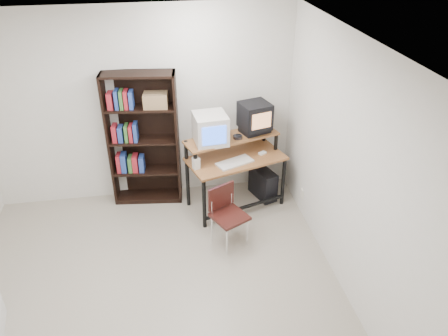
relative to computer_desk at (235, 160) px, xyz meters
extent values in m
cube|color=#A39987|center=(-1.15, -1.50, -0.70)|extent=(4.00, 4.00, 0.01)
cube|color=white|center=(-1.15, -1.50, 1.91)|extent=(4.00, 4.00, 0.01)
cube|color=silver|center=(-1.15, 0.50, 0.61)|extent=(4.00, 0.01, 2.60)
cube|color=silver|center=(0.85, -1.50, 0.61)|extent=(0.01, 4.00, 2.60)
cube|color=#925A2F|center=(0.01, -0.02, 0.03)|extent=(1.37, 0.95, 0.03)
cube|color=#925A2F|center=(-0.03, 0.10, 0.28)|extent=(1.30, 0.72, 0.02)
cylinder|color=black|center=(-0.48, -0.45, -0.33)|extent=(0.05, 0.05, 0.72)
cylinder|color=black|center=(0.64, -0.11, -0.33)|extent=(0.05, 0.05, 0.72)
cylinder|color=black|center=(-0.63, 0.07, -0.20)|extent=(0.05, 0.05, 0.98)
cylinder|color=black|center=(0.49, 0.41, -0.20)|extent=(0.05, 0.05, 0.98)
cylinder|color=black|center=(0.08, -0.28, -0.57)|extent=(1.13, 0.38, 0.05)
cube|color=beige|center=(-0.32, 0.02, 0.47)|extent=(0.43, 0.43, 0.38)
cube|color=blue|center=(-0.30, -0.18, 0.47)|extent=(0.30, 0.04, 0.24)
cube|color=black|center=(0.30, 0.19, 0.32)|extent=(0.43, 0.37, 0.08)
cube|color=black|center=(0.29, 0.18, 0.53)|extent=(0.44, 0.43, 0.34)
cube|color=tan|center=(0.34, 0.01, 0.53)|extent=(0.26, 0.08, 0.21)
cylinder|color=#26262B|center=(0.04, 0.05, 0.30)|extent=(0.14, 0.14, 0.05)
cube|color=beige|center=(-0.04, -0.16, 0.04)|extent=(0.51, 0.38, 0.03)
cube|color=black|center=(0.38, 0.01, 0.03)|extent=(0.25, 0.22, 0.01)
cube|color=white|center=(0.37, 0.03, 0.05)|extent=(0.12, 0.10, 0.03)
cube|color=beige|center=(-0.53, -0.21, 0.11)|extent=(0.10, 0.10, 0.17)
cube|color=black|center=(0.43, 0.11, -0.48)|extent=(0.34, 0.49, 0.42)
cube|color=black|center=(-0.22, -0.82, -0.29)|extent=(0.50, 0.50, 0.04)
cube|color=black|center=(-0.30, -0.67, -0.09)|extent=(0.33, 0.19, 0.30)
cylinder|color=silver|center=(-0.29, -1.02, -0.50)|extent=(0.02, 0.02, 0.38)
cylinder|color=silver|center=(-0.02, -0.89, -0.50)|extent=(0.02, 0.02, 0.38)
cylinder|color=silver|center=(-0.43, -0.75, -0.50)|extent=(0.02, 0.02, 0.38)
cylinder|color=silver|center=(-0.15, -0.61, -0.50)|extent=(0.02, 0.02, 0.38)
cube|color=black|center=(-1.60, 0.38, 0.22)|extent=(0.07, 0.31, 1.83)
cube|color=black|center=(-0.72, 0.28, 0.22)|extent=(0.07, 0.31, 1.83)
cube|color=black|center=(-1.14, 0.47, 0.22)|extent=(0.91, 0.13, 1.83)
cube|color=black|center=(-1.16, 0.33, 1.12)|extent=(0.94, 0.41, 0.03)
cube|color=black|center=(-1.16, 0.33, -0.66)|extent=(0.94, 0.41, 0.06)
cube|color=black|center=(-1.16, 0.33, -0.24)|extent=(0.88, 0.39, 0.03)
cube|color=black|center=(-1.16, 0.33, 0.22)|extent=(0.88, 0.39, 0.02)
cube|color=black|center=(-1.16, 0.33, 0.68)|extent=(0.88, 0.39, 0.02)
cube|color=olive|center=(-0.96, 0.31, 0.78)|extent=(0.32, 0.26, 0.18)
cube|color=beige|center=(0.83, -0.35, -0.39)|extent=(0.02, 0.08, 0.12)
camera|label=1|loc=(-0.98, -4.87, 2.83)|focal=35.00mm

